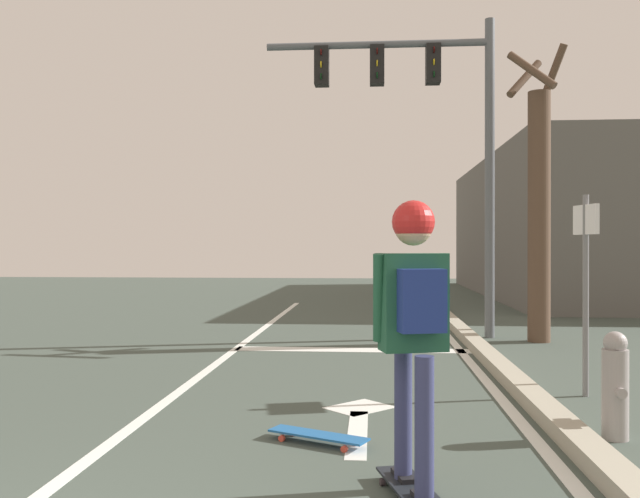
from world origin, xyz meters
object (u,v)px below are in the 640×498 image
(skateboard, at_px, (413,491))
(fire_hydrant, at_px, (615,386))
(roadside_tree, at_px, (539,205))
(spare_skateboard, at_px, (318,435))
(traffic_signal_mast, at_px, (424,109))
(street_sign_post, at_px, (586,264))
(skater, at_px, (414,305))

(skateboard, xyz_separation_m, fire_hydrant, (1.65, 1.41, 0.36))
(skateboard, bearing_deg, roadside_tree, 70.74)
(fire_hydrant, bearing_deg, skateboard, -139.46)
(spare_skateboard, height_order, fire_hydrant, fire_hydrant)
(skateboard, xyz_separation_m, roadside_tree, (2.38, 6.82, 2.10))
(traffic_signal_mast, height_order, street_sign_post, traffic_signal_mast)
(traffic_signal_mast, bearing_deg, fire_hydrant, -79.96)
(spare_skateboard, relative_size, fire_hydrant, 0.95)
(street_sign_post, bearing_deg, skater, -122.73)
(spare_skateboard, height_order, street_sign_post, street_sign_post)
(fire_hydrant, bearing_deg, roadside_tree, 82.30)
(traffic_signal_mast, distance_m, roadside_tree, 2.44)
(traffic_signal_mast, bearing_deg, roadside_tree, -13.55)
(traffic_signal_mast, xyz_separation_m, fire_hydrant, (1.03, -5.84, -3.37))
(spare_skateboard, xyz_separation_m, roadside_tree, (3.04, 5.71, 2.10))
(street_sign_post, bearing_deg, spare_skateboard, -144.53)
(skater, height_order, roadside_tree, roadside_tree)
(skateboard, xyz_separation_m, street_sign_post, (1.90, 2.93, 1.27))
(fire_hydrant, height_order, roadside_tree, roadside_tree)
(traffic_signal_mast, bearing_deg, street_sign_post, -73.50)
(skater, relative_size, street_sign_post, 0.84)
(skater, relative_size, roadside_tree, 0.36)
(roadside_tree, bearing_deg, skater, -109.19)
(traffic_signal_mast, bearing_deg, skateboard, -94.89)
(skateboard, relative_size, roadside_tree, 0.19)
(skater, xyz_separation_m, spare_skateboard, (-0.66, 1.13, -1.10))
(spare_skateboard, xyz_separation_m, street_sign_post, (2.55, 1.82, 1.27))
(traffic_signal_mast, xyz_separation_m, street_sign_post, (1.28, -4.32, -2.46))
(skater, bearing_deg, roadside_tree, 70.81)
(skater, distance_m, roadside_tree, 7.31)
(skateboard, height_order, fire_hydrant, fire_hydrant)
(skateboard, bearing_deg, street_sign_post, 57.07)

